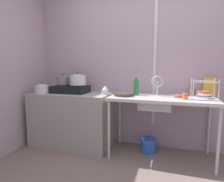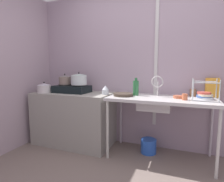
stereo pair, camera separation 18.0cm
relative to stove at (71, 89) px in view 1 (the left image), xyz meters
name	(u,v)px [view 1 (the left image)]	position (x,y,z in m)	size (l,w,h in m)	color
wall_back	(146,70)	(1.14, 0.38, 0.31)	(4.49, 0.10, 2.44)	#9F8C9C
wall_metal_strip	(155,62)	(1.28, 0.32, 0.43)	(0.05, 0.01, 1.95)	#BEBABA
counter_concrete	(73,119)	(0.02, 0.00, -0.49)	(1.27, 0.65, 0.85)	gray
counter_sink	(161,102)	(1.41, 0.00, -0.12)	(1.42, 0.65, 0.85)	#BEBABA
stove	(71,89)	(0.00, 0.00, 0.00)	(0.55, 0.35, 0.13)	black
pot_on_left_burner	(63,80)	(-0.13, 0.00, 0.14)	(0.19, 0.19, 0.17)	#7A685E
pot_on_right_burner	(78,79)	(0.13, 0.00, 0.16)	(0.25, 0.25, 0.20)	silver
pot_beside_stove	(42,88)	(-0.40, -0.19, 0.02)	(0.21, 0.21, 0.18)	silver
percolator	(105,90)	(0.59, -0.01, 0.01)	(0.10, 0.10, 0.14)	silver
sink_basin	(155,103)	(1.33, -0.05, -0.14)	(0.43, 0.32, 0.16)	#BEBABA
faucet	(157,83)	(1.35, 0.08, 0.13)	(0.17, 0.09, 0.29)	#BEBABA
frying_pan	(124,94)	(0.89, -0.05, -0.04)	(0.28, 0.28, 0.04)	#3C3127
dish_rack	(204,95)	(1.94, 0.00, -0.01)	(0.30, 0.27, 0.26)	#B0BCC0
cup_by_rack	(185,96)	(1.71, -0.09, -0.02)	(0.07, 0.07, 0.08)	#BB5D3B
small_bowl_on_drainboard	(178,96)	(1.63, 0.03, -0.04)	(0.13, 0.13, 0.04)	#B55B3C
bottle_by_sink	(136,88)	(1.04, 0.08, 0.05)	(0.08, 0.08, 0.26)	#286739
cereal_box	(210,87)	(2.05, 0.28, 0.07)	(0.17, 0.06, 0.26)	gold
utensil_jar	(191,92)	(1.82, 0.27, -0.01)	(0.08, 0.08, 0.25)	#9E6B4A
bucket_on_floor	(149,145)	(1.25, 0.07, -0.81)	(0.22, 0.22, 0.21)	blue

